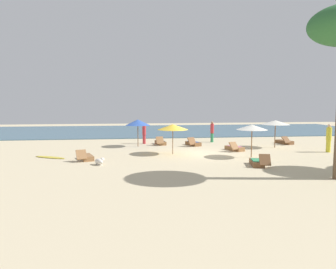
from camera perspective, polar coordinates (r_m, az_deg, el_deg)
ground_plane at (r=21.59m, az=5.04°, el=-3.37°), size 60.00×60.00×0.00m
ocean_water at (r=38.25m, az=-0.30°, el=0.73°), size 48.00×16.00×0.06m
umbrella_0 at (r=25.35m, az=18.52°, el=2.04°), size 2.10×2.10×2.06m
umbrella_1 at (r=20.47m, az=14.68°, el=1.25°), size 1.90×1.90×2.04m
umbrella_2 at (r=24.66m, az=-5.38°, el=2.15°), size 1.87×1.87×2.09m
umbrella_3 at (r=21.03m, az=0.85°, el=1.35°), size 2.01×2.01×1.98m
lounger_0 at (r=23.25m, az=11.71°, el=-2.37°), size 1.19×1.79×0.68m
lounger_2 at (r=19.76m, az=-14.31°, el=-3.89°), size 1.07×1.79×0.68m
lounger_3 at (r=18.09m, az=15.59°, el=-4.79°), size 0.94×1.76×0.72m
lounger_4 at (r=27.99m, az=19.98°, el=-1.23°), size 1.08×1.80×0.68m
lounger_5 at (r=25.92m, az=-1.37°, el=-1.40°), size 0.85×1.75×0.71m
lounger_6 at (r=25.41m, az=4.47°, el=-1.57°), size 1.14×1.77×0.71m
person_0 at (r=24.52m, az=26.62°, el=-0.55°), size 0.46×0.46×1.93m
person_1 at (r=26.38m, az=-4.26°, el=0.21°), size 0.41×0.41×1.69m
person_2 at (r=27.61m, az=7.83°, el=0.53°), size 0.39×0.39×1.78m
dog at (r=18.04m, az=-12.08°, el=-4.69°), size 0.66×0.77×0.37m
surfboard at (r=21.16m, az=-20.19°, el=-3.80°), size 2.18×1.50×0.07m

